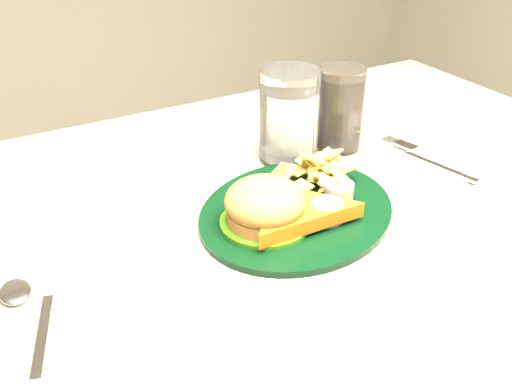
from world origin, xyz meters
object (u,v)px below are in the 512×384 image
dinner_plate (297,193)px  fork_napkin (436,164)px  water_glass (289,116)px  cola_glass (340,109)px

dinner_plate → fork_napkin: bearing=-22.6°
fork_napkin → water_glass: bearing=130.9°
cola_glass → dinner_plate: bearing=-140.6°
cola_glass → fork_napkin: (0.08, -0.12, -0.06)m
water_glass → fork_napkin: water_glass is taller
dinner_plate → water_glass: bearing=37.7°
dinner_plate → fork_napkin: (0.24, 0.01, -0.02)m
dinner_plate → water_glass: size_ratio=2.00×
dinner_plate → cola_glass: bearing=15.1°
water_glass → cola_glass: (0.09, -0.00, -0.00)m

